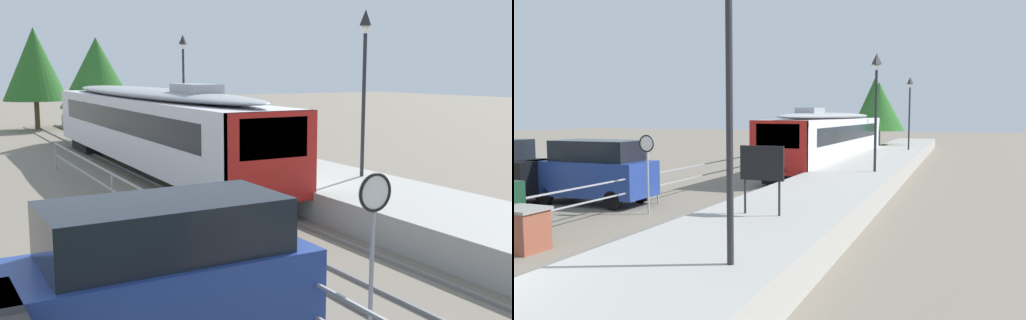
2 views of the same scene
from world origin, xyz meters
TOP-DOWN VIEW (x-y plane):
  - ground_plane at (-3.00, 22.00)m, footprint 160.00×160.00m
  - track_rails at (0.00, 22.00)m, footprint 3.20×60.00m
  - commuter_train at (0.00, 27.14)m, footprint 2.82×20.90m
  - station_platform at (3.25, 22.00)m, footprint 3.90×60.00m
  - platform_lamp_mid_platform at (4.22, 18.25)m, footprint 0.34×0.34m
  - platform_lamp_far_end at (4.22, 33.48)m, footprint 0.34×0.34m
  - speed_limit_sign at (-2.32, 9.94)m, footprint 0.61×0.10m
  - carpark_fence at (-3.30, 12.00)m, footprint 0.06×36.06m
  - parked_van_blue at (-5.52, 10.96)m, footprint 4.92×2.00m
  - tree_behind_carpark at (1.04, 39.43)m, footprint 4.43×4.43m
  - tree_behind_station_far at (-0.93, 49.43)m, footprint 4.62×4.62m

SIDE VIEW (x-z plane):
  - ground_plane at x=-3.00m, z-range 0.00..0.00m
  - track_rails at x=0.00m, z-range -0.04..0.10m
  - station_platform at x=3.25m, z-range 0.00..0.90m
  - carpark_fence at x=-3.30m, z-range 0.28..1.53m
  - parked_van_blue at x=-5.52m, z-range 0.04..2.55m
  - speed_limit_sign at x=-2.32m, z-range 0.72..3.53m
  - commuter_train at x=0.00m, z-range 0.28..4.02m
  - tree_behind_carpark at x=1.04m, z-range 1.05..7.38m
  - platform_lamp_mid_platform at x=4.22m, z-range 1.95..7.30m
  - platform_lamp_far_end at x=4.22m, z-range 1.95..7.30m
  - tree_behind_station_far at x=-0.93m, z-range 1.07..8.55m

